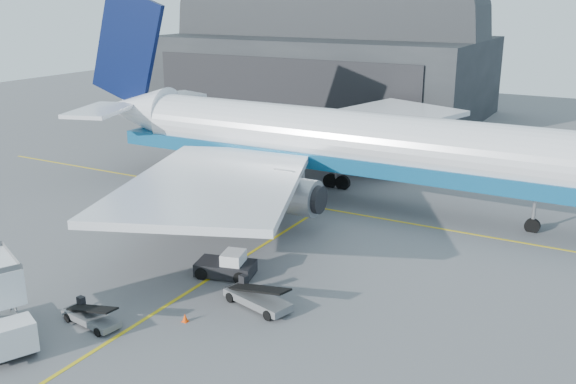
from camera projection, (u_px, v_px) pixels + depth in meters
The scene contains 8 objects.
ground at pixel (181, 296), 40.42m from camera, with size 200.00×200.00×0.00m, color #565659.
taxi_lines at pixel (281, 234), 50.99m from camera, with size 80.00×42.12×0.02m.
hangar at pixel (323, 52), 102.09m from camera, with size 50.00×28.30×28.00m.
airliner at pixel (321, 140), 58.66m from camera, with size 55.68×53.99×19.54m.
pushback_tug at pixel (227, 266), 43.22m from camera, with size 4.28×3.10×1.79m.
belt_loader_a at pixel (91, 317), 36.84m from camera, with size 4.19×1.89×1.57m.
belt_loader_b at pixel (257, 298), 38.93m from camera, with size 4.99×2.71×1.87m.
traffic_cone at pixel (185, 318), 37.20m from camera, with size 0.35×0.35×0.51m.
Camera 1 is at (23.74, -28.79, 18.15)m, focal length 40.00 mm.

